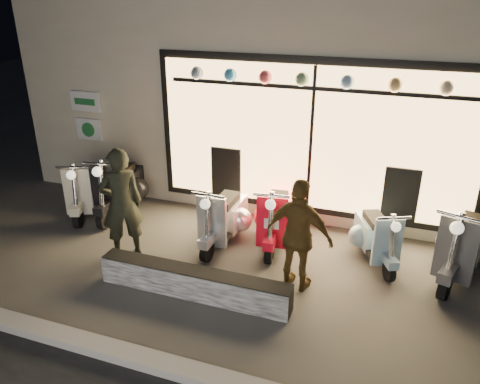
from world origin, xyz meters
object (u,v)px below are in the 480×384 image
object	(u,v)px
graffiti_barrier	(194,283)
scooter_silver	(225,216)
man	(121,203)
woman	(299,236)
scooter_red	(277,216)

from	to	relation	value
graffiti_barrier	scooter_silver	size ratio (longest dim) A/B	1.86
scooter_silver	man	bearing A→B (deg)	-141.63
woman	graffiti_barrier	bearing A→B (deg)	38.29
man	scooter_silver	bearing A→B (deg)	176.90
scooter_silver	woman	distance (m)	1.77
man	scooter_red	bearing A→B (deg)	170.52
scooter_red	woman	size ratio (longest dim) A/B	0.92
graffiti_barrier	scooter_silver	bearing A→B (deg)	96.28
graffiti_barrier	scooter_silver	world-z (taller)	scooter_silver
scooter_silver	man	size ratio (longest dim) A/B	0.83
graffiti_barrier	scooter_red	size ratio (longest dim) A/B	1.81
graffiti_barrier	scooter_red	world-z (taller)	scooter_red
graffiti_barrier	scooter_silver	xyz separation A→B (m)	(-0.18, 1.62, 0.22)
scooter_red	woman	world-z (taller)	woman
scooter_silver	scooter_red	world-z (taller)	scooter_red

